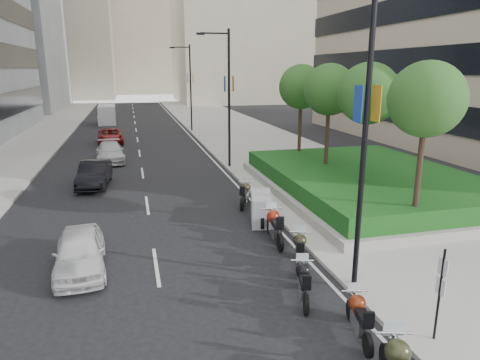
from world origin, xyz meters
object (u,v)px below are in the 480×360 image
object	(u,v)px
motorcycle_3	(300,250)
motorcycle_4	(275,226)
parking_sign	(440,290)
motorcycle_5	(261,208)
car_d	(110,136)
motorcycle_2	(304,282)
car_c	(110,152)
lamp_post_2	(189,84)
lamp_post_0	(361,123)
motorcycle_1	(359,317)
delivery_van	(107,115)
car_b	(94,174)
motorcycle_6	(245,194)
lamp_post_1	(227,92)
car_a	(80,252)

from	to	relation	value
motorcycle_3	motorcycle_4	size ratio (longest dim) A/B	0.85
parking_sign	motorcycle_4	bearing A→B (deg)	103.37
motorcycle_5	car_d	xyz separation A→B (m)	(-7.13, 23.34, 0.01)
motorcycle_2	car_c	xyz separation A→B (m)	(-6.14, 21.49, 0.14)
motorcycle_2	lamp_post_2	bearing A→B (deg)	14.07
lamp_post_0	motorcycle_5	distance (m)	7.73
motorcycle_3	motorcycle_5	bearing A→B (deg)	21.34
lamp_post_0	motorcycle_1	size ratio (longest dim) A/B	4.46
lamp_post_2	motorcycle_1	size ratio (longest dim) A/B	4.46
delivery_van	motorcycle_4	bearing A→B (deg)	-80.73
parking_sign	motorcycle_4	world-z (taller)	parking_sign
motorcycle_4	car_b	bearing A→B (deg)	40.83
delivery_van	car_d	bearing A→B (deg)	-88.34
motorcycle_6	motorcycle_4	bearing A→B (deg)	-156.37
lamp_post_1	motorcycle_4	size ratio (longest dim) A/B	3.75
lamp_post_1	motorcycle_5	size ratio (longest dim) A/B	3.99
motorcycle_3	car_c	distance (m)	20.61
motorcycle_1	motorcycle_2	size ratio (longest dim) A/B	1.01
motorcycle_2	car_b	bearing A→B (deg)	41.48
motorcycle_3	motorcycle_6	world-z (taller)	motorcycle_6
car_c	delivery_van	bearing A→B (deg)	89.01
car_c	car_d	distance (m)	8.36
car_c	motorcycle_2	bearing A→B (deg)	-77.93
motorcycle_4	lamp_post_1	bearing A→B (deg)	0.80
motorcycle_4	delivery_van	xyz separation A→B (m)	(-7.90, 40.49, 0.40)
motorcycle_5	car_b	size ratio (longest dim) A/B	0.52
motorcycle_5	car_b	bearing A→B (deg)	56.83
delivery_van	lamp_post_0	bearing A→B (deg)	-80.45
lamp_post_1	motorcycle_3	world-z (taller)	lamp_post_1
lamp_post_2	car_b	size ratio (longest dim) A/B	2.08
lamp_post_0	motorcycle_3	world-z (taller)	lamp_post_0
lamp_post_0	motorcycle_6	size ratio (longest dim) A/B	4.43
lamp_post_1	car_b	size ratio (longest dim) A/B	2.08
motorcycle_4	lamp_post_0	bearing A→B (deg)	-160.51
lamp_post_2	motorcycle_3	distance (m)	33.50
motorcycle_1	car_b	distance (m)	18.21
parking_sign	motorcycle_3	xyz separation A→B (m)	(-1.56, 4.82, -0.89)
lamp_post_0	car_a	xyz separation A→B (m)	(-8.08, 3.30, -4.39)
motorcycle_1	car_c	xyz separation A→B (m)	(-6.78, 23.51, 0.14)
motorcycle_6	car_c	world-z (taller)	car_c
car_d	motorcycle_6	bearing A→B (deg)	-74.10
motorcycle_6	parking_sign	bearing A→B (deg)	-147.73
lamp_post_2	motorcycle_1	world-z (taller)	lamp_post_2
car_b	motorcycle_3	bearing A→B (deg)	-54.83
motorcycle_6	car_c	distance (m)	14.21
lamp_post_2	parking_sign	world-z (taller)	lamp_post_2
motorcycle_1	motorcycle_5	size ratio (longest dim) A/B	0.89
motorcycle_4	car_c	size ratio (longest dim) A/B	0.51
motorcycle_2	motorcycle_4	world-z (taller)	motorcycle_4
lamp_post_2	motorcycle_2	world-z (taller)	lamp_post_2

